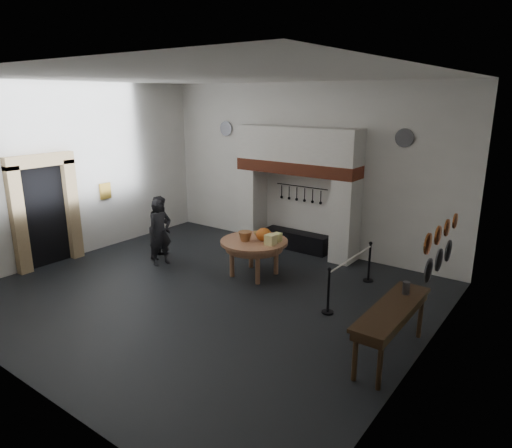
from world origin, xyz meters
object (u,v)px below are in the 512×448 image
Objects in this scene: side_table at (393,308)px; visitor_near at (160,232)px; iron_range at (297,240)px; barrier_post_far at (369,263)px; visitor_far at (161,227)px; barrier_post_near at (328,292)px; work_table at (254,242)px.

visitor_near is at bearing 173.08° from side_table.
iron_range is at bearing 137.16° from side_table.
side_table is 2.44× the size of barrier_post_far.
side_table is at bearing -42.84° from iron_range.
visitor_far is 5.38m from barrier_post_far.
visitor_far reaches higher than barrier_post_near.
side_table is at bearing -61.14° from barrier_post_far.
visitor_near is 1.86× the size of barrier_post_near.
iron_range is 3.72m from visitor_far.
side_table is (6.26, -0.76, 0.03)m from visitor_near.
visitor_far is (-0.40, 0.40, -0.02)m from visitor_near.
work_table reaches higher than iron_range.
iron_range is 0.86× the size of side_table.
visitor_far is (-2.56, -2.64, 0.57)m from iron_range.
visitor_far is at bearing -172.02° from work_table.
visitor_far is at bearing -134.04° from iron_range.
barrier_post_far reaches higher than iron_range.
visitor_near reaches higher than barrier_post_far.
visitor_near reaches higher than side_table.
barrier_post_near is 1.00× the size of barrier_post_far.
barrier_post_far is (2.35, 1.27, -0.39)m from work_table.
iron_range is 1.13× the size of visitor_near.
barrier_post_near is at bearing -17.33° from work_table.
visitor_near is 1.02× the size of visitor_far.
barrier_post_near is (4.71, 0.05, -0.39)m from visitor_near.
side_table is 1.80m from barrier_post_near.
work_table is 2.49m from barrier_post_near.
iron_range is at bearing 158.79° from barrier_post_far.
visitor_near reaches higher than visitor_far.
iron_range is 2.11× the size of barrier_post_near.
barrier_post_near is at bearing -75.70° from visitor_near.
visitor_near reaches higher than work_table.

